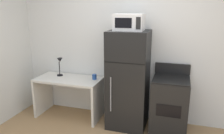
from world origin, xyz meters
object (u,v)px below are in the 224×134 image
object	(u,v)px
coffee_mug	(94,77)
refrigerator	(128,80)
desk_lamp	(60,64)
oven_range	(169,105)
desk	(69,90)
microwave	(129,22)

from	to	relation	value
coffee_mug	refrigerator	bearing A→B (deg)	-8.08
desk_lamp	oven_range	bearing A→B (deg)	-2.39
coffee_mug	refrigerator	distance (m)	0.66
desk	coffee_mug	distance (m)	0.56
coffee_mug	oven_range	size ratio (longest dim) A/B	0.09
refrigerator	oven_range	size ratio (longest dim) A/B	1.51
microwave	oven_range	bearing A→B (deg)	2.65
oven_range	refrigerator	bearing A→B (deg)	-179.07
refrigerator	oven_range	world-z (taller)	refrigerator
desk_lamp	coffee_mug	world-z (taller)	desk_lamp
microwave	refrigerator	bearing A→B (deg)	90.32
oven_range	desk_lamp	bearing A→B (deg)	177.61
desk	refrigerator	bearing A→B (deg)	-0.25
desk_lamp	microwave	world-z (taller)	microwave
desk	coffee_mug	bearing A→B (deg)	10.36
desk_lamp	desk	bearing A→B (deg)	-22.66
coffee_mug	microwave	size ratio (longest dim) A/B	0.21
desk	microwave	size ratio (longest dim) A/B	2.62
microwave	oven_range	world-z (taller)	microwave
desk	refrigerator	size ratio (longest dim) A/B	0.73
refrigerator	coffee_mug	bearing A→B (deg)	171.92
desk	oven_range	bearing A→B (deg)	0.20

